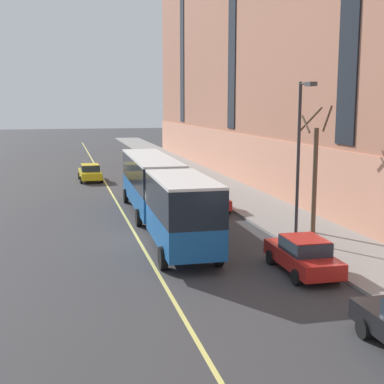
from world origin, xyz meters
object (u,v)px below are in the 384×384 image
at_px(city_bus, 160,190).
at_px(parked_car_white_3, 161,167).
at_px(parked_car_navy_4, 147,159).
at_px(parked_car_champagne_5, 184,181).
at_px(street_tree_mid_block, 315,172).
at_px(parked_car_red_0, 303,255).
at_px(street_lamp, 300,147).
at_px(fire_hydrant, 211,188).
at_px(parked_car_red_1, 211,199).
at_px(taxi_cab, 90,172).

distance_m(city_bus, parked_car_white_3, 22.77).
xyz_separation_m(parked_car_navy_4, parked_car_champagne_5, (0.24, -17.71, -0.00)).
height_order(parked_car_white_3, street_tree_mid_block, street_tree_mid_block).
relative_size(parked_car_champagne_5, street_tree_mid_block, 0.63).
bearing_deg(parked_car_red_0, street_lamp, 67.77).
bearing_deg(parked_car_champagne_5, parked_car_white_3, 90.30).
distance_m(street_tree_mid_block, street_lamp, 2.80).
distance_m(parked_car_red_0, fire_hydrant, 20.08).
height_order(parked_car_red_0, street_lamp, street_lamp).
height_order(parked_car_navy_4, street_tree_mid_block, street_tree_mid_block).
bearing_deg(fire_hydrant, city_bus, -120.33).
relative_size(city_bus, street_tree_mid_block, 2.87).
bearing_deg(parked_car_red_1, taxi_cab, 113.76).
bearing_deg(city_bus, parked_car_navy_4, 82.45).
distance_m(city_bus, fire_hydrant, 11.64).
bearing_deg(street_lamp, parked_car_white_3, 93.52).
bearing_deg(street_lamp, taxi_cab, 109.25).
relative_size(parked_car_red_1, parked_car_champagne_5, 1.03).
relative_size(parked_car_navy_4, taxi_cab, 1.00).
relative_size(parked_car_white_3, street_tree_mid_block, 0.68).
xyz_separation_m(parked_car_white_3, taxi_cab, (-7.15, -2.70, 0.00)).
height_order(parked_car_red_0, parked_car_white_3, same).
height_order(city_bus, fire_hydrant, city_bus).
bearing_deg(parked_car_white_3, city_bus, -100.62).
bearing_deg(parked_car_champagne_5, street_tree_mid_block, -78.58).
relative_size(parked_car_champagne_5, taxi_cab, 0.89).
xyz_separation_m(parked_car_red_1, street_lamp, (1.86, -9.48, 4.13)).
relative_size(parked_car_red_1, street_lamp, 0.56).
distance_m(city_bus, parked_car_red_1, 5.65).
distance_m(taxi_cab, street_lamp, 27.25).
xyz_separation_m(street_lamp, fire_hydrant, (-0.10, 15.74, -4.41)).
xyz_separation_m(parked_car_red_0, street_tree_mid_block, (3.41, 5.96, 2.65)).
bearing_deg(parked_car_red_1, fire_hydrant, 74.34).
bearing_deg(city_bus, parked_car_red_0, -67.44).
bearing_deg(parked_car_navy_4, parked_car_red_1, -89.86).
bearing_deg(street_tree_mid_block, parked_car_red_1, 114.36).
xyz_separation_m(parked_car_red_0, parked_car_red_1, (-0.11, 13.74, -0.00)).
height_order(taxi_cab, fire_hydrant, taxi_cab).
height_order(city_bus, parked_car_navy_4, city_bus).
xyz_separation_m(parked_car_red_0, parked_car_navy_4, (-0.18, 40.23, 0.00)).
distance_m(city_bus, street_lamp, 8.74).
bearing_deg(parked_car_red_0, taxi_cab, 103.51).
bearing_deg(street_tree_mid_block, fire_hydrant, 97.17).
height_order(city_bus, parked_car_champagne_5, city_bus).
bearing_deg(parked_car_champagne_5, parked_car_red_1, -91.15).
bearing_deg(city_bus, street_tree_mid_block, -28.37).
xyz_separation_m(parked_car_white_3, parked_car_navy_4, (-0.19, 7.84, 0.00)).
distance_m(parked_car_champagne_5, taxi_cab, 10.16).
distance_m(parked_car_champagne_5, fire_hydrant, 2.99).
bearing_deg(parked_car_red_1, city_bus, -137.82).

